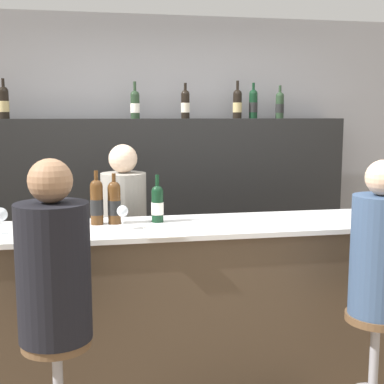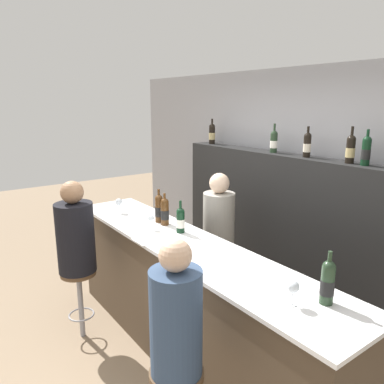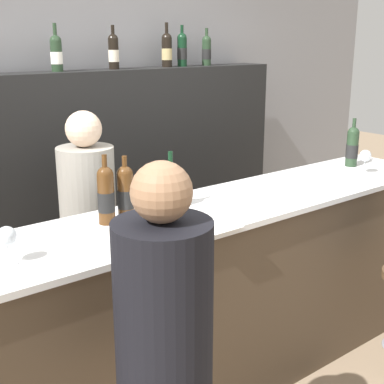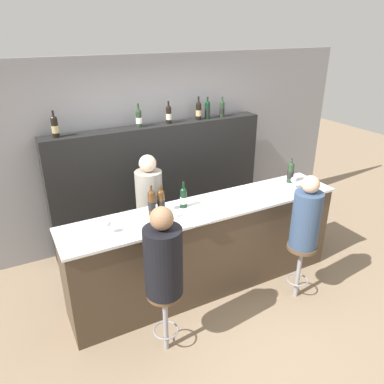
% 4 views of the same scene
% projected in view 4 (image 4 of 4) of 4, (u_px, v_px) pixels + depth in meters
% --- Properties ---
extents(ground_plane, '(16.00, 16.00, 0.00)m').
position_uv_depth(ground_plane, '(219.00, 299.00, 4.37)').
color(ground_plane, '#8C755B').
extents(wall_back, '(6.40, 0.05, 2.60)m').
position_uv_depth(wall_back, '(153.00, 150.00, 5.33)').
color(wall_back, gray).
rests_on(wall_back, ground_plane).
extents(bar_counter, '(3.27, 0.63, 1.09)m').
position_uv_depth(bar_counter, '(207.00, 248.00, 4.38)').
color(bar_counter, '#473828').
rests_on(bar_counter, ground_plane).
extents(back_bar_cabinet, '(3.07, 0.28, 1.72)m').
position_uv_depth(back_bar_cabinet, '(161.00, 184.00, 5.33)').
color(back_bar_cabinet, black).
rests_on(back_bar_cabinet, ground_plane).
extents(wine_bottle_counter_0, '(0.08, 0.08, 0.33)m').
position_uv_depth(wine_bottle_counter_0, '(152.00, 202.00, 3.93)').
color(wine_bottle_counter_0, '#4C2D14').
rests_on(wine_bottle_counter_0, bar_counter).
extents(wine_bottle_counter_1, '(0.08, 0.08, 0.31)m').
position_uv_depth(wine_bottle_counter_1, '(161.00, 201.00, 3.98)').
color(wine_bottle_counter_1, '#4C2D14').
rests_on(wine_bottle_counter_1, bar_counter).
extents(wine_bottle_counter_2, '(0.08, 0.08, 0.30)m').
position_uv_depth(wine_bottle_counter_2, '(184.00, 197.00, 4.10)').
color(wine_bottle_counter_2, black).
rests_on(wine_bottle_counter_2, bar_counter).
extents(wine_bottle_counter_3, '(0.08, 0.08, 0.33)m').
position_uv_depth(wine_bottle_counter_3, '(291.00, 172.00, 4.74)').
color(wine_bottle_counter_3, '#233823').
rests_on(wine_bottle_counter_3, bar_counter).
extents(wine_bottle_backbar_0, '(0.08, 0.08, 0.32)m').
position_uv_depth(wine_bottle_backbar_0, '(55.00, 126.00, 4.36)').
color(wine_bottle_backbar_0, black).
rests_on(wine_bottle_backbar_0, back_bar_cabinet).
extents(wine_bottle_backbar_1, '(0.08, 0.08, 0.30)m').
position_uv_depth(wine_bottle_backbar_1, '(139.00, 118.00, 4.81)').
color(wine_bottle_backbar_1, '#233823').
rests_on(wine_bottle_backbar_1, back_bar_cabinet).
extents(wine_bottle_backbar_2, '(0.07, 0.07, 0.30)m').
position_uv_depth(wine_bottle_backbar_2, '(169.00, 114.00, 4.99)').
color(wine_bottle_backbar_2, black).
rests_on(wine_bottle_backbar_2, back_bar_cabinet).
extents(wine_bottle_backbar_3, '(0.08, 0.08, 0.32)m').
position_uv_depth(wine_bottle_backbar_3, '(199.00, 111.00, 5.18)').
color(wine_bottle_backbar_3, black).
rests_on(wine_bottle_backbar_3, back_bar_cabinet).
extents(wine_bottle_backbar_4, '(0.08, 0.08, 0.30)m').
position_uv_depth(wine_bottle_backbar_4, '(207.00, 110.00, 5.25)').
color(wine_bottle_backbar_4, black).
rests_on(wine_bottle_backbar_4, back_bar_cabinet).
extents(wine_bottle_backbar_5, '(0.07, 0.07, 0.28)m').
position_uv_depth(wine_bottle_backbar_5, '(222.00, 109.00, 5.35)').
color(wine_bottle_backbar_5, '#233823').
rests_on(wine_bottle_backbar_5, back_bar_cabinet).
extents(wine_glass_0, '(0.08, 0.08, 0.15)m').
position_uv_depth(wine_glass_0, '(107.00, 224.00, 3.57)').
color(wine_glass_0, silver).
rests_on(wine_glass_0, bar_counter).
extents(wine_glass_1, '(0.07, 0.07, 0.14)m').
position_uv_depth(wine_glass_1, '(172.00, 210.00, 3.87)').
color(wine_glass_1, silver).
rests_on(wine_glass_1, bar_counter).
extents(wine_glass_2, '(0.07, 0.07, 0.15)m').
position_uv_depth(wine_glass_2, '(294.00, 180.00, 4.57)').
color(wine_glass_2, silver).
rests_on(wine_glass_2, bar_counter).
extents(tasting_menu, '(0.21, 0.30, 0.00)m').
position_uv_depth(tasting_menu, '(196.00, 218.00, 3.91)').
color(tasting_menu, white).
rests_on(tasting_menu, bar_counter).
extents(bar_stool_left, '(0.33, 0.33, 0.69)m').
position_uv_depth(bar_stool_left, '(165.00, 306.00, 3.50)').
color(bar_stool_left, gray).
rests_on(bar_stool_left, ground_plane).
extents(guest_seated_left, '(0.35, 0.35, 0.86)m').
position_uv_depth(guest_seated_left, '(163.00, 258.00, 3.28)').
color(guest_seated_left, black).
rests_on(guest_seated_left, bar_stool_left).
extents(bar_stool_right, '(0.33, 0.33, 0.69)m').
position_uv_depth(bar_stool_right, '(300.00, 258.00, 4.22)').
color(bar_stool_right, gray).
rests_on(bar_stool_right, ground_plane).
extents(guest_seated_right, '(0.31, 0.31, 0.83)m').
position_uv_depth(guest_seated_right, '(306.00, 217.00, 4.00)').
color(guest_seated_right, '#334766').
rests_on(guest_seated_right, bar_stool_right).
extents(bartender, '(0.33, 0.33, 1.54)m').
position_uv_depth(bartender, '(150.00, 218.00, 4.71)').
color(bartender, gray).
rests_on(bartender, ground_plane).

